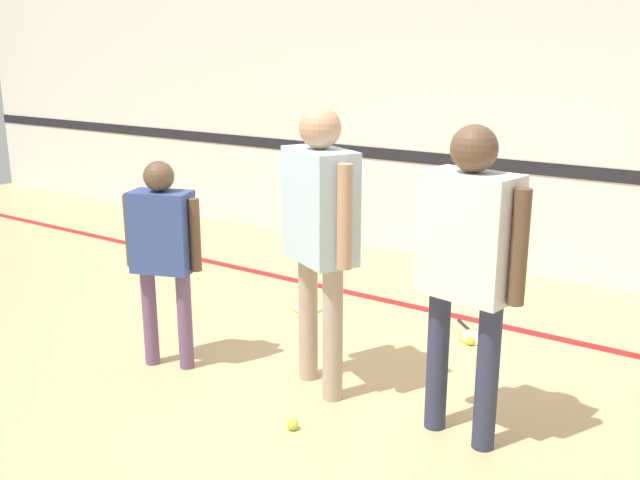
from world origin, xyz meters
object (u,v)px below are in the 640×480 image
Objects in this scene: tennis_ball_near_instructor at (292,424)px; racket_spare_on_floor at (476,336)px; person_student_left at (163,243)px; tennis_ball_stray_left at (334,374)px; person_instructor at (320,220)px; person_student_right at (468,252)px; racket_second_spare at (307,308)px; tennis_ball_by_spare_racket at (471,341)px.

racket_spare_on_floor is at bearing 79.21° from tennis_ball_near_instructor.
person_student_left is 21.35× the size of tennis_ball_near_instructor.
person_student_left is 21.35× the size of tennis_ball_stray_left.
person_student_right is (0.97, -0.06, -0.03)m from person_instructor.
racket_second_spare is 7.27× the size of tennis_ball_by_spare_racket.
tennis_ball_near_instructor is (-0.35, -1.84, 0.02)m from racket_spare_on_floor.
tennis_ball_stray_left is at bearing -2.40° from person_student_right.
tennis_ball_stray_left is (0.89, -0.95, 0.02)m from racket_second_spare.
racket_second_spare is at bearing 53.39° from racket_spare_on_floor.
person_instructor is 1.08m from tennis_ball_stray_left.
tennis_ball_by_spare_racket is (1.57, 1.48, -0.84)m from person_student_left.
person_instructor is at bearing 6.30° from person_student_right.
tennis_ball_stray_left reaches higher than racket_second_spare.
person_student_left is (-1.04, -0.31, -0.23)m from person_instructor.
tennis_ball_by_spare_racket is at bearing 23.33° from person_student_left.
person_student_right is 1.43m from tennis_ball_stray_left.
tennis_ball_by_spare_racket is at bearing 140.74° from racket_spare_on_floor.
tennis_ball_near_instructor and tennis_ball_stray_left have the same top height.
person_instructor is at bearing -114.50° from tennis_ball_by_spare_racket.
racket_second_spare is (0.16, 1.40, -0.86)m from person_student_left.
racket_second_spare is (-0.88, 1.10, -1.09)m from person_instructor.
person_student_left is at bearing -33.32° from racket_second_spare.
person_student_right reaches higher than racket_second_spare.
person_student_left reaches higher than tennis_ball_near_instructor.
person_student_left is at bearing -136.75° from tennis_ball_by_spare_racket.
tennis_ball_stray_left is (-0.16, 0.67, 0.00)m from tennis_ball_near_instructor.
person_student_left is 1.48m from tennis_ball_near_instructor.
tennis_ball_near_instructor is 1.00× the size of tennis_ball_by_spare_racket.
person_student_right is 26.33× the size of tennis_ball_by_spare_racket.
tennis_ball_near_instructor is at bearing 123.37° from racket_spare_on_floor.
tennis_ball_by_spare_racket and tennis_ball_stray_left have the same top height.
person_instructor reaches higher than racket_spare_on_floor.
person_student_right is (2.01, 0.25, 0.20)m from person_student_left.
tennis_ball_by_spare_racket is at bearing 62.79° from tennis_ball_stray_left.
tennis_ball_near_instructor is (1.20, -0.21, -0.84)m from person_student_left.
racket_second_spare is (-1.39, -0.23, 0.00)m from racket_spare_on_floor.
racket_spare_on_floor is 0.16m from tennis_ball_by_spare_racket.
person_instructor reaches higher than racket_second_spare.
tennis_ball_by_spare_racket is (0.53, 1.17, -1.07)m from person_instructor.
racket_second_spare is 1.41m from tennis_ball_by_spare_racket.
tennis_ball_near_instructor is at bearing -45.04° from person_instructor.
person_student_right reaches higher than racket_spare_on_floor.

